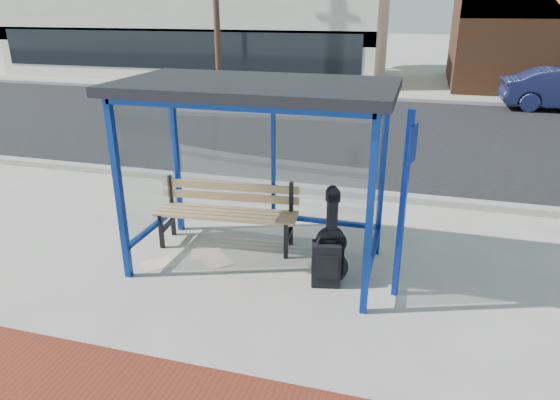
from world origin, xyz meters
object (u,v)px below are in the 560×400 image
(suitcase, at_px, (326,264))
(backpack, at_px, (329,266))
(bench, at_px, (227,209))
(guitar_bag, at_px, (331,251))

(suitcase, relative_size, backpack, 1.83)
(bench, bearing_deg, guitar_bag, -27.91)
(guitar_bag, height_order, backpack, guitar_bag)
(guitar_bag, bearing_deg, suitcase, -142.26)
(bench, relative_size, suitcase, 3.34)
(bench, height_order, suitcase, bench)
(guitar_bag, bearing_deg, backpack, 79.69)
(suitcase, bearing_deg, backpack, 73.84)
(suitcase, bearing_deg, bench, 142.56)
(suitcase, distance_m, backpack, 0.22)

